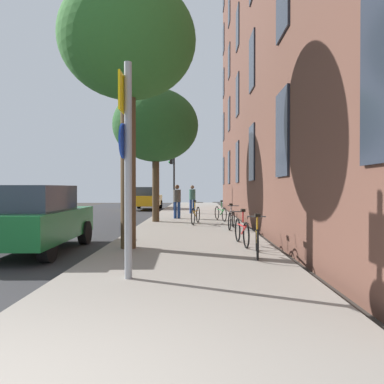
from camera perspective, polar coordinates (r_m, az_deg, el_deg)
The scene contains 17 objects.
ground_plane at distance 17.54m, azimuth -11.41°, elevation -4.50°, with size 41.80×41.80×0.00m, color #332D28.
road_asphalt at distance 18.10m, azimuth -17.94°, elevation -4.35°, with size 7.00×38.00×0.01m, color #2D2D30.
sidewalk at distance 17.14m, azimuth 0.14°, elevation -4.41°, with size 4.20×38.00×0.12m, color gray.
building_facade at distance 18.43m, azimuth 9.08°, elevation 25.35°, with size 0.56×27.00×18.53m.
sign_post at distance 5.90m, azimuth -10.25°, elevation 5.78°, with size 0.16×0.60×3.46m.
traffic_light at distance 23.89m, azimuth -3.08°, elevation 3.51°, with size 0.43×0.24×3.87m.
tree_near at distance 9.49m, azimuth -10.05°, elevation 22.14°, with size 3.26×3.26×6.37m.
tree_far at distance 15.91m, azimuth -5.74°, elevation 10.31°, with size 3.67×3.67×5.70m.
bicycle_0 at distance 7.95m, azimuth 10.21°, elevation -7.31°, with size 0.42×1.64×0.91m.
bicycle_1 at distance 9.34m, azimuth 7.83°, elevation -6.07°, with size 0.42×1.69×0.92m.
bicycle_2 at distance 12.94m, azimuth 6.24°, elevation -4.24°, with size 0.52×1.59×0.90m.
bicycle_3 at distance 14.65m, azimuth 0.57°, elevation -3.57°, with size 0.49×1.63×0.96m.
bicycle_4 at distance 16.13m, azimuth 4.52°, elevation -3.27°, with size 0.55×1.66×0.90m.
pedestrian_0 at distance 17.20m, azimuth -2.37°, elevation -1.13°, with size 0.48×0.48×1.60m.
pedestrian_1 at distance 20.60m, azimuth 0.04°, elevation -0.84°, with size 0.49×0.49×1.60m.
car_0 at distance 9.58m, azimuth -23.79°, elevation -3.78°, with size 2.01×3.98×1.62m.
car_1 at distance 26.22m, azimuth -7.05°, elevation -0.95°, with size 1.86×4.17×1.62m.
Camera 1 is at (1.29, -2.07, 1.57)m, focal length 33.88 mm.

